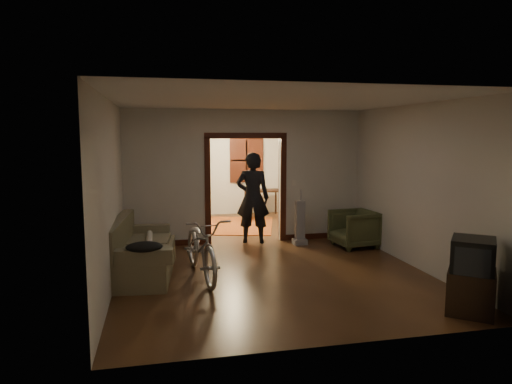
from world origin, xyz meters
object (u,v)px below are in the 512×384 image
object	(u,v)px
armchair	(354,229)
person	(253,198)
bicycle	(202,246)
desk	(263,203)
locker	(183,183)
sofa	(143,247)

from	to	relation	value
armchair	person	size ratio (longest dim) A/B	0.43
bicycle	desk	size ratio (longest dim) A/B	1.97
locker	armchair	bearing A→B (deg)	-61.18
bicycle	armchair	xyz separation A→B (m)	(3.23, 1.35, -0.13)
locker	bicycle	bearing A→B (deg)	-98.70
person	desk	distance (m)	3.30
sofa	person	size ratio (longest dim) A/B	1.05
bicycle	locker	xyz separation A→B (m)	(0.04, 5.57, 0.44)
desk	armchair	bearing A→B (deg)	-56.97
armchair	desk	distance (m)	4.06
sofa	bicycle	distance (m)	0.99
bicycle	locker	size ratio (longest dim) A/B	1.02
armchair	locker	world-z (taller)	locker
bicycle	person	bearing A→B (deg)	52.18
armchair	person	world-z (taller)	person
person	locker	bearing A→B (deg)	-54.74
armchair	locker	bearing A→B (deg)	-149.57
bicycle	locker	world-z (taller)	locker
sofa	locker	world-z (taller)	locker
bicycle	desk	distance (m)	5.74
sofa	person	world-z (taller)	person
locker	desk	size ratio (longest dim) A/B	1.92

